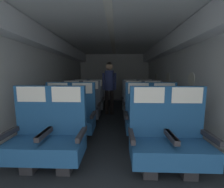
{
  "coord_description": "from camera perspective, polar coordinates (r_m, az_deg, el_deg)",
  "views": [
    {
      "loc": [
        0.13,
        -0.29,
        1.24
      ],
      "look_at": [
        0.0,
        3.24,
        0.76
      ],
      "focal_mm": 23.03,
      "sensor_mm": 36.0,
      "label": 1
    }
  ],
  "objects": [
    {
      "name": "seat_b_right_aisle",
      "position": [
        2.85,
        20.11,
        -8.74
      ],
      "size": [
        0.5,
        0.48,
        1.1
      ],
      "color": "#38383D",
      "rests_on": "ground"
    },
    {
      "name": "seat_c_right_window",
      "position": [
        3.58,
        8.54,
        -5.03
      ],
      "size": [
        0.5,
        0.48,
        1.1
      ],
      "color": "#38383D",
      "rests_on": "ground"
    },
    {
      "name": "seat_d_right_aisle",
      "position": [
        4.51,
        13.05,
        -2.51
      ],
      "size": [
        0.5,
        0.48,
        1.1
      ],
      "color": "#38383D",
      "rests_on": "ground"
    },
    {
      "name": "seat_a_right_aisle",
      "position": [
        2.07,
        27.8,
        -15.45
      ],
      "size": [
        0.5,
        0.48,
        1.1
      ],
      "color": "#38383D",
      "rests_on": "ground"
    },
    {
      "name": "seat_a_left_aisle",
      "position": [
        2.02,
        -17.96,
        -15.59
      ],
      "size": [
        0.5,
        0.48,
        1.1
      ],
      "color": "#38383D",
      "rests_on": "ground"
    },
    {
      "name": "seat_a_right_window",
      "position": [
        1.93,
        14.57,
        -16.61
      ],
      "size": [
        0.5,
        0.48,
        1.1
      ],
      "color": "#38383D",
      "rests_on": "ground"
    },
    {
      "name": "seat_a_left_window",
      "position": [
        2.21,
        -29.7,
        -14.12
      ],
      "size": [
        0.5,
        0.48,
        1.1
      ],
      "color": "#38383D",
      "rests_on": "ground"
    },
    {
      "name": "seat_c_left_window",
      "position": [
        3.74,
        -15.85,
        -4.69
      ],
      "size": [
        0.5,
        0.48,
        1.1
      ],
      "color": "#38383D",
      "rests_on": "ground"
    },
    {
      "name": "flight_attendant",
      "position": [
        4.44,
        -1.09,
        4.59
      ],
      "size": [
        0.43,
        0.28,
        1.62
      ],
      "rotation": [
        0.0,
        0.0,
        -0.32
      ],
      "color": "black",
      "rests_on": "ground"
    },
    {
      "name": "seat_b_right_window",
      "position": [
        2.75,
        10.41,
        -8.99
      ],
      "size": [
        0.5,
        0.48,
        1.1
      ],
      "color": "#38383D",
      "rests_on": "ground"
    },
    {
      "name": "fuselage_shell",
      "position": [
        3.9,
        0.13,
        12.99
      ],
      "size": [
        3.4,
        6.67,
        2.25
      ],
      "color": "silver",
      "rests_on": "ground"
    },
    {
      "name": "seat_b_left_window",
      "position": [
        2.94,
        -20.89,
        -8.29
      ],
      "size": [
        0.5,
        0.48,
        1.1
      ],
      "color": "#38383D",
      "rests_on": "ground"
    },
    {
      "name": "seat_c_right_aisle",
      "position": [
        3.65,
        15.78,
        -4.99
      ],
      "size": [
        0.5,
        0.48,
        1.1
      ],
      "color": "#38383D",
      "rests_on": "ground"
    },
    {
      "name": "seat_d_left_aisle",
      "position": [
        4.48,
        -6.39,
        -2.44
      ],
      "size": [
        0.5,
        0.48,
        1.1
      ],
      "color": "#38383D",
      "rests_on": "ground"
    },
    {
      "name": "seat_d_left_window",
      "position": [
        4.55,
        -12.31,
        -2.4
      ],
      "size": [
        0.5,
        0.48,
        1.1
      ],
      "color": "#38383D",
      "rests_on": "ground"
    },
    {
      "name": "seat_b_left_aisle",
      "position": [
        2.8,
        -11.84,
        -8.76
      ],
      "size": [
        0.5,
        0.48,
        1.1
      ],
      "color": "#38383D",
      "rests_on": "ground"
    },
    {
      "name": "ground",
      "position": [
        3.82,
        -0.03,
        -11.44
      ],
      "size": [
        3.52,
        7.02,
        0.02
      ],
      "primitive_type": "cube",
      "color": "#23282D"
    },
    {
      "name": "seat_c_left_aisle",
      "position": [
        3.62,
        -8.57,
        -4.89
      ],
      "size": [
        0.5,
        0.48,
        1.1
      ],
      "color": "#38383D",
      "rests_on": "ground"
    },
    {
      "name": "seat_d_right_window",
      "position": [
        4.45,
        7.14,
        -2.5
      ],
      "size": [
        0.5,
        0.48,
        1.1
      ],
      "color": "#38383D",
      "rests_on": "ground"
    }
  ]
}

